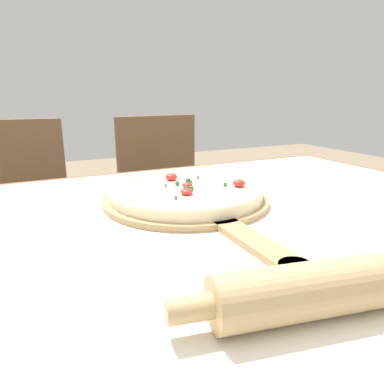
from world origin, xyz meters
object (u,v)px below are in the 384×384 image
pizza_peel (190,202)px  pizza (186,191)px  rolling_pin (354,283)px  chair_left (18,221)px  chair_right (167,201)px

pizza_peel → pizza: 0.03m
pizza → rolling_pin: rolling_pin is taller
chair_left → chair_right: (0.61, -0.00, 0.00)m
pizza → chair_left: 0.87m
pizza_peel → chair_right: chair_right is taller
pizza_peel → chair_left: bearing=115.6°
pizza → chair_left: (-0.36, 0.74, -0.26)m
pizza_peel → chair_left: 0.88m
chair_left → pizza: bearing=-59.7°
pizza_peel → chair_left: (-0.36, 0.76, -0.24)m
chair_left → chair_right: 0.61m
rolling_pin → chair_right: bearing=78.3°
pizza → chair_right: bearing=71.8°
pizza → pizza_peel: bearing=-90.8°
pizza → chair_right: 0.82m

